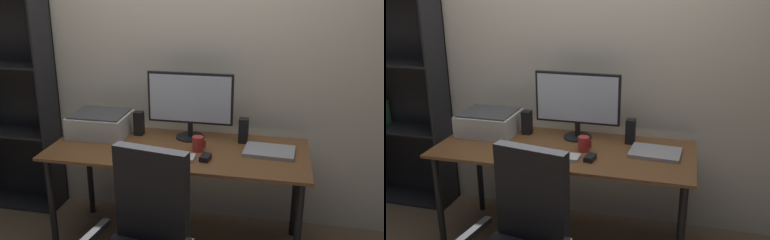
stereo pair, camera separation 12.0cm
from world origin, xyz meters
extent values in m
cube|color=beige|center=(0.00, 0.52, 1.30)|extent=(6.40, 0.10, 2.60)
cube|color=brown|center=(0.00, 0.00, 0.73)|extent=(1.71, 0.70, 0.02)
cylinder|color=black|center=(-0.79, -0.29, 0.36)|extent=(0.04, 0.04, 0.72)
cylinder|color=black|center=(0.79, -0.29, 0.36)|extent=(0.04, 0.04, 0.72)
cylinder|color=black|center=(-0.79, 0.29, 0.36)|extent=(0.04, 0.04, 0.72)
cylinder|color=black|center=(0.79, 0.29, 0.36)|extent=(0.04, 0.04, 0.72)
cylinder|color=black|center=(0.04, 0.21, 0.75)|extent=(0.20, 0.20, 0.01)
cylinder|color=black|center=(0.04, 0.21, 0.80)|extent=(0.04, 0.04, 0.10)
cube|color=black|center=(0.04, 0.21, 1.03)|extent=(0.60, 0.03, 0.36)
cube|color=silver|center=(0.04, 0.19, 1.03)|extent=(0.57, 0.01, 0.33)
cube|color=silver|center=(0.00, -0.16, 0.75)|extent=(0.29, 0.11, 0.02)
cube|color=black|center=(0.21, -0.15, 0.76)|extent=(0.07, 0.10, 0.03)
cylinder|color=#B72D28|center=(0.14, -0.02, 0.79)|extent=(0.07, 0.07, 0.10)
cube|color=#B72D28|center=(0.18, -0.02, 0.79)|extent=(0.02, 0.01, 0.06)
cube|color=#99999E|center=(0.60, 0.05, 0.75)|extent=(0.34, 0.25, 0.02)
cube|color=black|center=(-0.34, 0.20, 0.82)|extent=(0.06, 0.07, 0.17)
cube|color=black|center=(0.41, 0.20, 0.82)|extent=(0.06, 0.07, 0.17)
cube|color=silver|center=(-0.61, 0.15, 0.81)|extent=(0.40, 0.34, 0.15)
cube|color=#424244|center=(-0.61, 0.15, 0.90)|extent=(0.37, 0.31, 0.01)
cube|color=black|center=(0.03, -0.68, 0.75)|extent=(0.41, 0.14, 0.52)
cube|color=#232326|center=(-0.24, -0.82, 0.58)|extent=(0.08, 0.26, 0.03)
cube|color=black|center=(-1.10, 0.31, 0.91)|extent=(0.02, 0.28, 1.82)
cube|color=black|center=(-1.45, 0.44, 0.91)|extent=(0.72, 0.01, 1.82)
cube|color=black|center=(-1.45, 0.31, 0.01)|extent=(0.68, 0.26, 0.02)
cube|color=black|center=(-1.45, 0.31, 0.64)|extent=(0.68, 0.26, 0.02)
cube|color=black|center=(-1.45, 0.31, 1.18)|extent=(0.68, 0.26, 0.02)
camera|label=1|loc=(0.63, -2.54, 1.81)|focal=39.84mm
camera|label=2|loc=(0.75, -2.52, 1.81)|focal=39.84mm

